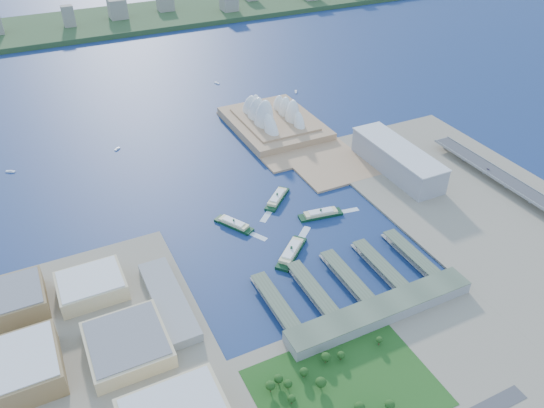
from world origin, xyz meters
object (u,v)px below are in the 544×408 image
ferry_b (277,197)px  ferry_a (234,223)px  opera_house (274,109)px  toaster_building (397,160)px  car_c (488,169)px  ferry_d (321,213)px  ferry_c (291,251)px

ferry_b → ferry_a: bearing=-112.5°
ferry_b → opera_house: bearing=111.9°
opera_house → toaster_building: bearing=-65.8°
opera_house → car_c: opera_house is taller
opera_house → car_c: bearing=-54.6°
opera_house → ferry_d: opera_house is taller
opera_house → toaster_building: (90.00, -200.00, -11.50)m
toaster_building → ferry_a: bearing=-176.5°
toaster_building → ferry_b: bearing=176.5°
toaster_building → ferry_b: 180.16m
toaster_building → ferry_c: (-213.56, -93.11, -14.79)m
ferry_c → car_c: car_c is taller
ferry_d → ferry_b: bearing=39.1°
opera_house → ferry_c: bearing=-112.9°
ferry_a → car_c: bearing=-38.1°
ferry_a → ferry_b: size_ratio=0.93×
ferry_d → ferry_a: bearing=83.3°
car_c → ferry_a: bearing=-8.5°
ferry_a → car_c: car_c is taller
ferry_c → ferry_a: bearing=-15.8°
toaster_building → ferry_a: (-250.73, -15.52, -15.62)m
ferry_b → car_c: 291.37m
opera_house → ferry_b: opera_house is taller
opera_house → ferry_d: size_ratio=3.26×
toaster_building → ferry_c: bearing=-156.4°
opera_house → ferry_a: size_ratio=3.49×
toaster_building → car_c: 122.03m
toaster_building → ferry_c: size_ratio=2.56×
ferry_c → car_c: bearing=-126.8°
opera_house → car_c: size_ratio=37.98×
toaster_building → car_c: (101.00, -68.31, -4.96)m
ferry_c → car_c: 315.69m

